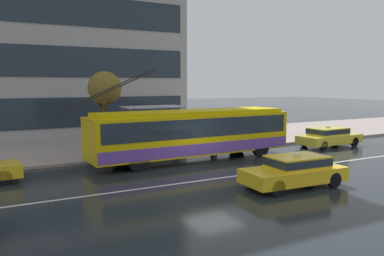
{
  "coord_description": "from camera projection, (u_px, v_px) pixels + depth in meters",
  "views": [
    {
      "loc": [
        -9.37,
        -15.43,
        4.17
      ],
      "look_at": [
        0.87,
        3.7,
        1.68
      ],
      "focal_mm": 36.2,
      "sensor_mm": 36.0,
      "label": 1
    }
  ],
  "objects": [
    {
      "name": "ground_plane",
      "position": [
        213.0,
        172.0,
        18.38
      ],
      "size": [
        160.0,
        160.0,
        0.0
      ],
      "primitive_type": "plane",
      "color": "#1F2628"
    },
    {
      "name": "pedestrian_approaching_curb",
      "position": [
        212.0,
        121.0,
        26.18
      ],
      "size": [
        1.38,
        1.38,
        1.91
      ],
      "color": "black",
      "rests_on": "sidewalk_slab"
    },
    {
      "name": "bus_shelter",
      "position": [
        152.0,
        116.0,
        24.17
      ],
      "size": [
        3.78,
        1.87,
        2.65
      ],
      "color": "gray",
      "rests_on": "sidewalk_slab"
    },
    {
      "name": "lane_centre_line",
      "position": [
        226.0,
        177.0,
        17.33
      ],
      "size": [
        72.0,
        0.14,
        0.01
      ],
      "primitive_type": "cube",
      "color": "silver",
      "rests_on": "ground_plane"
    },
    {
      "name": "sidewalk_slab",
      "position": [
        141.0,
        143.0,
        26.81
      ],
      "size": [
        80.0,
        10.0,
        0.14
      ],
      "primitive_type": "cube",
      "color": "gray",
      "rests_on": "ground_plane"
    },
    {
      "name": "pedestrian_at_shelter",
      "position": [
        214.0,
        123.0,
        25.02
      ],
      "size": [
        1.27,
        1.27,
        1.87
      ],
      "color": "#24274D",
      "rests_on": "sidewalk_slab"
    },
    {
      "name": "trolleybus",
      "position": [
        193.0,
        133.0,
        21.12
      ],
      "size": [
        13.05,
        2.95,
        4.9
      ],
      "color": "#DCB408",
      "rests_on": "ground_plane"
    },
    {
      "name": "pedestrian_walking_past",
      "position": [
        144.0,
        124.0,
        23.45
      ],
      "size": [
        1.41,
        1.41,
        2.0
      ],
      "color": "black",
      "rests_on": "sidewalk_slab"
    },
    {
      "name": "taxi_oncoming_near",
      "position": [
        295.0,
        170.0,
        15.67
      ],
      "size": [
        4.36,
        1.98,
        1.39
      ],
      "color": "yellow",
      "rests_on": "ground_plane"
    },
    {
      "name": "street_tree_bare",
      "position": [
        105.0,
        90.0,
        22.87
      ],
      "size": [
        1.98,
        2.17,
        4.76
      ],
      "color": "brown",
      "rests_on": "sidewalk_slab"
    },
    {
      "name": "taxi_ahead_of_bus",
      "position": [
        329.0,
        136.0,
        25.72
      ],
      "size": [
        4.62,
        1.99,
        1.39
      ],
      "color": "yellow",
      "rests_on": "ground_plane"
    }
  ]
}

